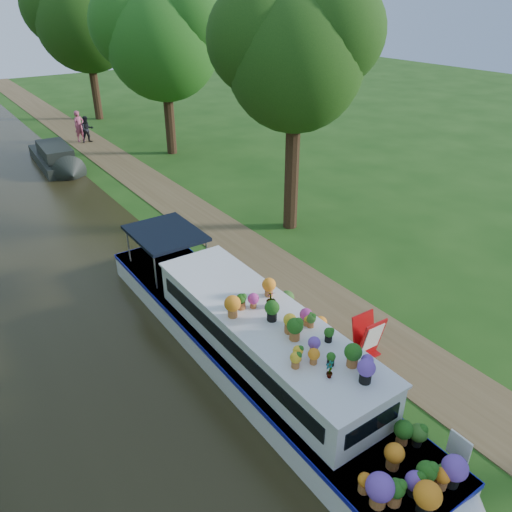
{
  "coord_description": "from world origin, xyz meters",
  "views": [
    {
      "loc": [
        -7.79,
        -11.28,
        8.46
      ],
      "look_at": [
        -0.16,
        -0.3,
        1.3
      ],
      "focal_mm": 35.0,
      "sensor_mm": 36.0,
      "label": 1
    }
  ],
  "objects_px": {
    "second_boat": "(56,158)",
    "sandwich_board": "(368,338)",
    "pedestrian_dark": "(87,129)",
    "plant_boat": "(263,350)",
    "pedestrian_pink": "(79,126)"
  },
  "relations": [
    {
      "from": "pedestrian_pink",
      "to": "plant_boat",
      "type": "bearing_deg",
      "value": -115.08
    },
    {
      "from": "second_boat",
      "to": "pedestrian_dark",
      "type": "distance_m",
      "value": 4.81
    },
    {
      "from": "sandwich_board",
      "to": "second_boat",
      "type": "bearing_deg",
      "value": 97.94
    },
    {
      "from": "second_boat",
      "to": "sandwich_board",
      "type": "distance_m",
      "value": 20.82
    },
    {
      "from": "sandwich_board",
      "to": "pedestrian_pink",
      "type": "height_order",
      "value": "pedestrian_pink"
    },
    {
      "from": "plant_boat",
      "to": "sandwich_board",
      "type": "relative_size",
      "value": 11.87
    },
    {
      "from": "plant_boat",
      "to": "second_boat",
      "type": "bearing_deg",
      "value": 88.56
    },
    {
      "from": "sandwich_board",
      "to": "plant_boat",
      "type": "bearing_deg",
      "value": 164.44
    },
    {
      "from": "second_boat",
      "to": "pedestrian_dark",
      "type": "xyz_separation_m",
      "value": [
        2.98,
        3.75,
        0.35
      ]
    },
    {
      "from": "sandwich_board",
      "to": "pedestrian_dark",
      "type": "xyz_separation_m",
      "value": [
        0.78,
        24.45,
        0.29
      ]
    },
    {
      "from": "pedestrian_pink",
      "to": "pedestrian_dark",
      "type": "xyz_separation_m",
      "value": [
        0.3,
        -0.55,
        -0.13
      ]
    },
    {
      "from": "plant_boat",
      "to": "pedestrian_pink",
      "type": "relative_size",
      "value": 7.23
    },
    {
      "from": "sandwich_board",
      "to": "pedestrian_pink",
      "type": "xyz_separation_m",
      "value": [
        0.48,
        25.01,
        0.42
      ]
    },
    {
      "from": "plant_boat",
      "to": "second_boat",
      "type": "xyz_separation_m",
      "value": [
        0.5,
        19.85,
        -0.37
      ]
    },
    {
      "from": "pedestrian_dark",
      "to": "pedestrian_pink",
      "type": "bearing_deg",
      "value": 116.92
    }
  ]
}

